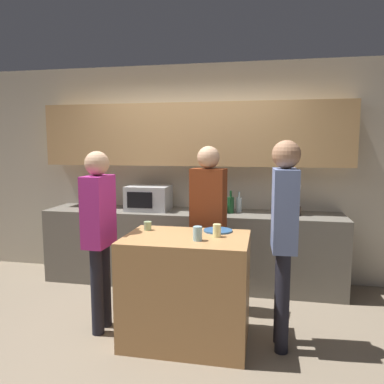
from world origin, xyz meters
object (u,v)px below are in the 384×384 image
potted_plant (295,198)px  cup_2 (198,234)px  person_left (208,214)px  person_right (284,226)px  microwave (149,198)px  cup_1 (217,231)px  bottle_0 (214,205)px  bottle_1 (222,206)px  person_center (99,226)px  cup_0 (148,226)px  toaster (92,201)px  plate_on_island (218,231)px  bottle_3 (239,204)px  bottle_2 (231,205)px

potted_plant → cup_2: potted_plant is taller
person_left → person_right: size_ratio=0.97×
microwave → cup_1: microwave is taller
bottle_0 → person_left: bearing=-87.5°
bottle_1 → bottle_0: bearing=-161.1°
person_center → potted_plant: bearing=128.1°
bottle_1 → cup_0: 1.26m
microwave → bottle_1: bearing=-3.7°
person_left → person_right: 0.92m
toaster → cup_1: (1.77, -1.31, -0.00)m
cup_0 → person_center: size_ratio=0.05×
bottle_0 → person_left: (0.03, -0.64, 0.01)m
plate_on_island → person_center: (-1.05, -0.21, 0.04)m
cup_2 → person_right: (0.69, 0.16, 0.06)m
bottle_0 → plate_on_island: bottle_0 is taller
plate_on_island → bottle_1: bearing=94.4°
bottle_0 → cup_2: (0.05, -1.37, -0.01)m
bottle_3 → cup_2: bottle_3 is taller
plate_on_island → person_right: person_right is taller
plate_on_island → cup_1: bearing=-85.6°
bottle_1 → cup_1: 1.26m
toaster → cup_0: size_ratio=3.26×
bottle_2 → bottle_3: bottle_2 is taller
bottle_0 → cup_0: size_ratio=3.26×
bottle_0 → person_left: 0.64m
cup_0 → cup_1: bearing=-10.9°
potted_plant → person_center: bearing=-143.7°
bottle_3 → person_center: bearing=-129.7°
bottle_1 → person_right: size_ratio=0.13×
cup_0 → plate_on_island: bearing=6.8°
microwave → person_left: bearing=-40.4°
person_left → person_right: (0.71, -0.58, 0.04)m
toaster → person_center: person_center is taller
microwave → cup_0: size_ratio=6.52×
potted_plant → cup_2: size_ratio=3.37×
potted_plant → bottle_2: size_ratio=1.47×
bottle_1 → bottle_2: bearing=23.0°
cup_0 → cup_2: cup_2 is taller
bottle_3 → plate_on_island: 1.19m
toaster → cup_2: 2.20m
bottle_1 → cup_0: size_ratio=2.82×
plate_on_island → person_left: size_ratio=0.15×
bottle_1 → cup_1: bearing=-85.6°
microwave → person_right: 2.05m
plate_on_island → person_left: person_left is taller
bottle_0 → person_left: person_left is taller
bottle_2 → person_right: (0.55, -1.29, 0.04)m
bottle_2 → bottle_3: 0.13m
cup_1 → cup_2: (-0.14, -0.15, 0.00)m
bottle_0 → person_right: person_right is taller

